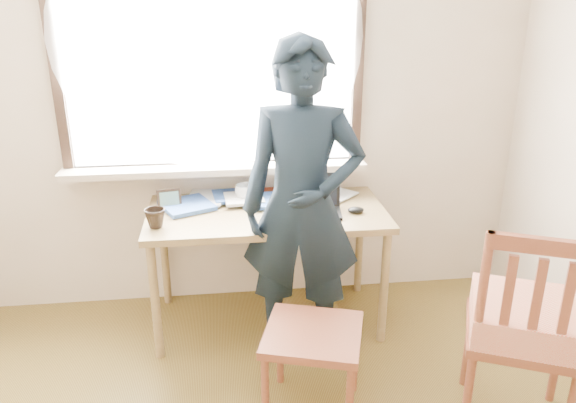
{
  "coord_description": "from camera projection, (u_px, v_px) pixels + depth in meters",
  "views": [
    {
      "loc": [
        -0.16,
        -1.42,
        1.97
      ],
      "look_at": [
        0.13,
        0.95,
        1.06
      ],
      "focal_mm": 35.0,
      "sensor_mm": 36.0,
      "label": 1
    }
  ],
  "objects": [
    {
      "name": "room_shell",
      "position": [
        268.0,
        110.0,
        1.63
      ],
      "size": [
        3.52,
        4.02,
        2.61
      ],
      "color": "beige",
      "rests_on": "ground"
    },
    {
      "name": "desk",
      "position": [
        267.0,
        223.0,
        3.32
      ],
      "size": [
        1.39,
        0.7,
        0.75
      ],
      "color": "olive",
      "rests_on": "ground"
    },
    {
      "name": "laptop",
      "position": [
        314.0,
        203.0,
        3.27
      ],
      "size": [
        0.33,
        0.28,
        0.21
      ],
      "color": "black",
      "rests_on": "desk"
    },
    {
      "name": "mug_white",
      "position": [
        246.0,
        193.0,
        3.42
      ],
      "size": [
        0.15,
        0.15,
        0.1
      ],
      "primitive_type": "imported",
      "rotation": [
        0.0,
        0.0,
        0.19
      ],
      "color": "white",
      "rests_on": "desk"
    },
    {
      "name": "mug_dark",
      "position": [
        155.0,
        218.0,
        3.04
      ],
      "size": [
        0.15,
        0.15,
        0.11
      ],
      "primitive_type": "imported",
      "rotation": [
        0.0,
        0.0,
        -0.45
      ],
      "color": "black",
      "rests_on": "desk"
    },
    {
      "name": "mouse",
      "position": [
        356.0,
        210.0,
        3.25
      ],
      "size": [
        0.1,
        0.07,
        0.04
      ],
      "primitive_type": "ellipsoid",
      "color": "black",
      "rests_on": "desk"
    },
    {
      "name": "desk_clutter",
      "position": [
        215.0,
        199.0,
        3.41
      ],
      "size": [
        0.77,
        0.52,
        0.03
      ],
      "color": "white",
      "rests_on": "desk"
    },
    {
      "name": "book_a",
      "position": [
        188.0,
        199.0,
        3.44
      ],
      "size": [
        0.25,
        0.31,
        0.03
      ],
      "primitive_type": "imported",
      "rotation": [
        0.0,
        0.0,
        -0.12
      ],
      "color": "white",
      "rests_on": "desk"
    },
    {
      "name": "book_b",
      "position": [
        327.0,
        193.0,
        3.55
      ],
      "size": [
        0.28,
        0.27,
        0.02
      ],
      "primitive_type": "imported",
      "rotation": [
        0.0,
        0.0,
        -0.81
      ],
      "color": "white",
      "rests_on": "desk"
    },
    {
      "name": "picture_frame",
      "position": [
        169.0,
        200.0,
        3.3
      ],
      "size": [
        0.14,
        0.04,
        0.11
      ],
      "color": "black",
      "rests_on": "desk"
    },
    {
      "name": "work_chair",
      "position": [
        313.0,
        344.0,
        2.66
      ],
      "size": [
        0.55,
        0.54,
        0.46
      ],
      "color": "brown",
      "rests_on": "ground"
    },
    {
      "name": "side_chair",
      "position": [
        525.0,
        322.0,
        2.53
      ],
      "size": [
        0.64,
        0.63,
        1.06
      ],
      "color": "brown",
      "rests_on": "ground"
    },
    {
      "name": "person",
      "position": [
        302.0,
        206.0,
        2.97
      ],
      "size": [
        0.72,
        0.54,
        1.77
      ],
      "primitive_type": "imported",
      "rotation": [
        0.0,
        0.0,
        -0.2
      ],
      "color": "black",
      "rests_on": "ground"
    }
  ]
}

